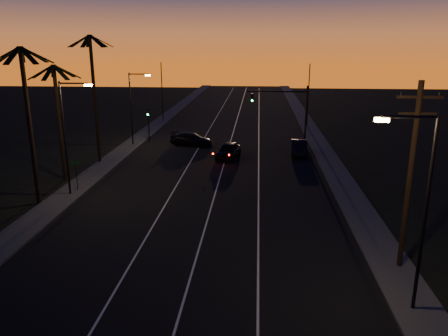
# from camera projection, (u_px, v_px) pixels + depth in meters

# --- Properties ---
(road) EXTENTS (20.00, 170.00, 0.01)m
(road) POSITION_uv_depth(u_px,v_px,m) (219.00, 165.00, 43.65)
(road) COLOR black
(road) RESTS_ON ground
(sidewalk_left) EXTENTS (2.40, 170.00, 0.16)m
(sidewalk_left) POSITION_uv_depth(u_px,v_px,m) (109.00, 162.00, 44.46)
(sidewalk_left) COLOR #323230
(sidewalk_left) RESTS_ON ground
(sidewalk_right) EXTENTS (2.40, 170.00, 0.16)m
(sidewalk_right) POSITION_uv_depth(u_px,v_px,m) (332.00, 167.00, 42.79)
(sidewalk_right) COLOR #323230
(sidewalk_right) RESTS_ON ground
(lane_stripe_left) EXTENTS (0.12, 160.00, 0.01)m
(lane_stripe_left) POSITION_uv_depth(u_px,v_px,m) (189.00, 164.00, 43.87)
(lane_stripe_left) COLOR silver
(lane_stripe_left) RESTS_ON road
(lane_stripe_mid) EXTENTS (0.12, 160.00, 0.01)m
(lane_stripe_mid) POSITION_uv_depth(u_px,v_px,m) (224.00, 165.00, 43.61)
(lane_stripe_mid) COLOR silver
(lane_stripe_mid) RESTS_ON road
(lane_stripe_right) EXTENTS (0.12, 160.00, 0.01)m
(lane_stripe_right) POSITION_uv_depth(u_px,v_px,m) (259.00, 166.00, 43.35)
(lane_stripe_right) COLOR silver
(lane_stripe_right) RESTS_ON road
(palm_near) EXTENTS (4.25, 4.16, 11.53)m
(palm_near) POSITION_uv_depth(u_px,v_px,m) (28.00, 111.00, 31.15)
(palm_near) COLOR black
(palm_near) RESTS_ON ground
(palm_mid) EXTENTS (4.25, 4.16, 10.03)m
(palm_mid) POSITION_uv_depth(u_px,v_px,m) (58.00, 110.00, 37.17)
(palm_mid) COLOR black
(palm_mid) RESTS_ON ground
(palm_far) EXTENTS (4.25, 4.16, 12.53)m
(palm_far) POSITION_uv_depth(u_px,v_px,m) (94.00, 87.00, 42.47)
(palm_far) COLOR black
(palm_far) RESTS_ON ground
(streetlight_left_near) EXTENTS (2.55, 0.26, 9.00)m
(streetlight_left_near) POSITION_uv_depth(u_px,v_px,m) (68.00, 130.00, 33.40)
(streetlight_left_near) COLOR black
(streetlight_left_near) RESTS_ON ground
(streetlight_left_far) EXTENTS (2.55, 0.26, 8.50)m
(streetlight_left_far) POSITION_uv_depth(u_px,v_px,m) (133.00, 103.00, 50.73)
(streetlight_left_far) COLOR black
(streetlight_left_far) RESTS_ON ground
(streetlight_right_near) EXTENTS (2.55, 0.26, 9.00)m
(streetlight_right_near) POSITION_uv_depth(u_px,v_px,m) (420.00, 200.00, 18.38)
(streetlight_right_near) COLOR black
(streetlight_right_near) RESTS_ON ground
(street_sign) EXTENTS (0.70, 0.06, 2.60)m
(street_sign) POSITION_uv_depth(u_px,v_px,m) (76.00, 172.00, 35.37)
(street_sign) COLOR black
(street_sign) RESTS_ON ground
(utility_pole) EXTENTS (2.20, 0.28, 10.00)m
(utility_pole) POSITION_uv_depth(u_px,v_px,m) (410.00, 174.00, 22.15)
(utility_pole) COLOR black
(utility_pole) RESTS_ON ground
(signal_mast) EXTENTS (7.10, 0.41, 7.00)m
(signal_mast) POSITION_uv_depth(u_px,v_px,m) (286.00, 105.00, 51.39)
(signal_mast) COLOR black
(signal_mast) RESTS_ON ground
(signal_post) EXTENTS (0.28, 0.37, 4.20)m
(signal_post) POSITION_uv_depth(u_px,v_px,m) (148.00, 119.00, 53.14)
(signal_post) COLOR black
(signal_post) RESTS_ON ground
(far_pole_left) EXTENTS (0.14, 0.14, 9.00)m
(far_pole_left) POSITION_uv_depth(u_px,v_px,m) (162.00, 92.00, 67.21)
(far_pole_left) COLOR black
(far_pole_left) RESTS_ON ground
(far_pole_right) EXTENTS (0.14, 0.14, 9.00)m
(far_pole_right) POSITION_uv_depth(u_px,v_px,m) (308.00, 96.00, 62.69)
(far_pole_right) COLOR black
(far_pole_right) RESTS_ON ground
(lead_car) EXTENTS (2.88, 5.66, 1.66)m
(lead_car) POSITION_uv_depth(u_px,v_px,m) (228.00, 150.00, 46.08)
(lead_car) COLOR black
(lead_car) RESTS_ON road
(right_car) EXTENTS (1.96, 4.84, 1.56)m
(right_car) POSITION_uv_depth(u_px,v_px,m) (299.00, 148.00, 47.50)
(right_car) COLOR black
(right_car) RESTS_ON road
(cross_car) EXTENTS (5.56, 3.45, 1.50)m
(cross_car) POSITION_uv_depth(u_px,v_px,m) (192.00, 139.00, 51.79)
(cross_car) COLOR black
(cross_car) RESTS_ON road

